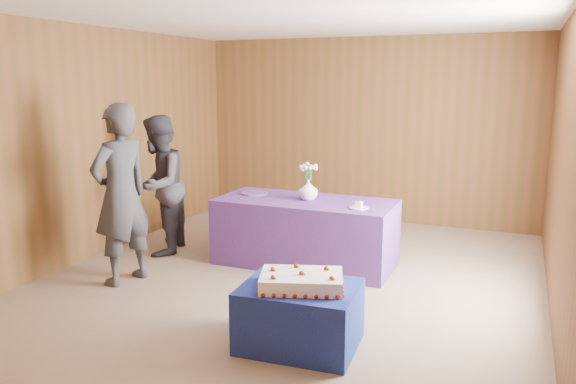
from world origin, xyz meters
The scene contains 13 objects.
ground centered at (0.00, 0.00, 0.00)m, with size 6.00×6.00×0.00m, color #89725E.
room_shell centered at (0.00, 0.00, 1.80)m, with size 5.04×6.04×2.72m.
cake_table centered at (0.63, -1.25, 0.25)m, with size 0.90×0.70×0.50m, color navy.
serving_table centered at (-0.06, 0.67, 0.38)m, with size 2.00×0.90×0.75m, color #5E328B.
sheet_cake centered at (0.66, -1.28, 0.56)m, with size 0.76×0.63×0.15m.
vase centered at (-0.03, 0.70, 0.86)m, with size 0.22×0.22×0.23m, color white.
flower_spray centered at (-0.03, 0.70, 1.12)m, with size 0.22×0.22×0.16m.
platter centered at (-0.73, 0.76, 0.76)m, with size 0.32×0.32×0.02m, color #6B4D9A.
plate centered at (0.61, 0.51, 0.76)m, with size 0.20×0.20×0.01m, color white.
cake_slice centered at (0.61, 0.51, 0.79)m, with size 0.08×0.07×0.08m.
knife centered at (0.67, 0.39, 0.75)m, with size 0.26×0.02×0.00m, color silver.
guest_left centered at (-1.59, -0.60, 0.93)m, with size 0.68×0.45×1.86m, color #373941.
guest_right centered at (-1.83, 0.39, 0.84)m, with size 0.82×0.64×1.68m, color #35333E.
Camera 1 is at (2.14, -5.12, 2.08)m, focal length 35.00 mm.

